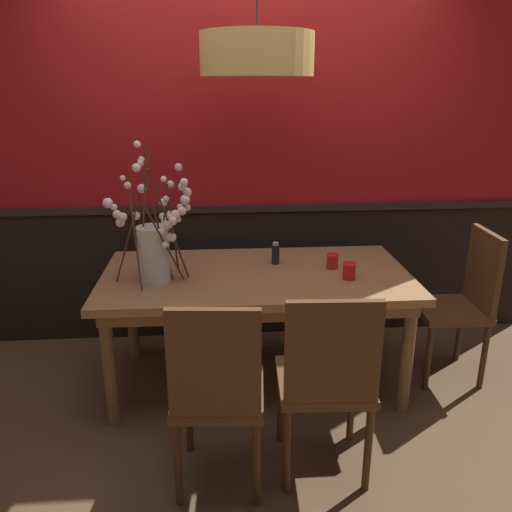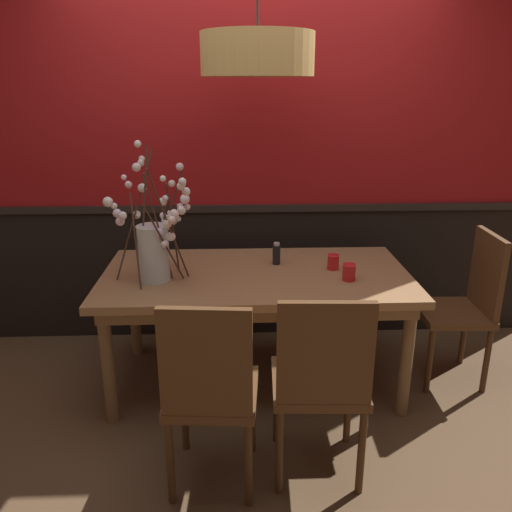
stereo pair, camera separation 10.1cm
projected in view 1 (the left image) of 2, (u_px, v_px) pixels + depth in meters
The scene contains 12 objects.
ground_plane at pixel (256, 380), 3.32m from camera, with size 24.00×24.00×0.00m, color brown.
back_wall at pixel (248, 141), 3.55m from camera, with size 4.23×0.14×2.89m.
dining_table at pixel (256, 285), 3.11m from camera, with size 1.83×0.95×0.73m.
chair_far_side_left at pixel (214, 261), 3.97m from camera, with size 0.47×0.45×0.90m.
chair_near_side_left at pixel (217, 389), 2.27m from camera, with size 0.44×0.46×0.97m.
chair_near_side_right at pixel (327, 377), 2.35m from camera, with size 0.45×0.44×0.97m.
chair_head_east_end at pixel (463, 298), 3.23m from camera, with size 0.42×0.42×0.97m.
vase_with_blossoms at pixel (155, 245), 2.89m from camera, with size 0.47×0.55×0.78m.
candle_holder_nearer_center at pixel (349, 271), 2.97m from camera, with size 0.08×0.08×0.10m.
candle_holder_nearer_edge at pixel (332, 261), 3.15m from camera, with size 0.07×0.07×0.09m.
condiment_bottle at pixel (276, 254), 3.22m from camera, with size 0.05×0.05×0.14m.
pendant_lamp at pixel (257, 54), 2.77m from camera, with size 0.61×0.61×1.04m.
Camera 1 is at (-0.22, -2.89, 1.81)m, focal length 36.25 mm.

